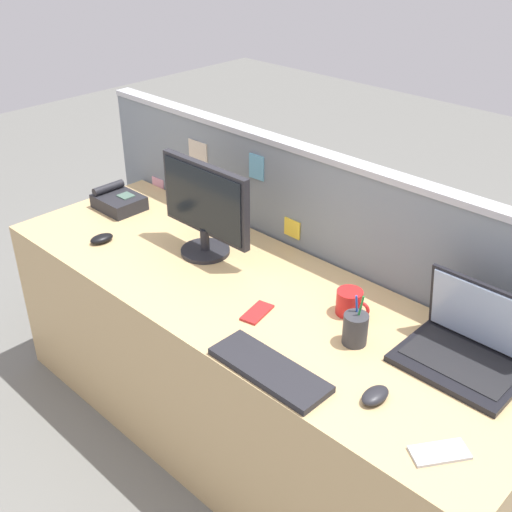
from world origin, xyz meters
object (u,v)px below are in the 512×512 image
(desktop_monitor, at_px, (205,206))
(cell_phone_red_case, at_px, (257,313))
(laptop, at_px, (469,345))
(computer_mouse_right_hand, at_px, (102,239))
(keyboard_main, at_px, (269,370))
(coffee_mug, at_px, (350,302))
(cell_phone_silver_slab, at_px, (440,453))
(computer_mouse_left_hand, at_px, (375,395))
(desk_phone, at_px, (118,201))
(pen_cup, at_px, (355,329))

(desktop_monitor, xyz_separation_m, cell_phone_red_case, (0.45, -0.17, -0.20))
(laptop, height_order, computer_mouse_right_hand, laptop)
(keyboard_main, height_order, coffee_mug, coffee_mug)
(computer_mouse_right_hand, xyz_separation_m, cell_phone_silver_slab, (1.60, -0.05, -0.01))
(computer_mouse_left_hand, bearing_deg, desk_phone, 173.68)
(desktop_monitor, height_order, computer_mouse_left_hand, desktop_monitor)
(keyboard_main, bearing_deg, computer_mouse_right_hand, 173.90)
(computer_mouse_right_hand, bearing_deg, cell_phone_red_case, 10.90)
(desk_phone, relative_size, computer_mouse_right_hand, 2.15)
(desktop_monitor, height_order, laptop, desktop_monitor)
(computer_mouse_right_hand, height_order, pen_cup, pen_cup)
(desktop_monitor, distance_m, computer_mouse_right_hand, 0.49)
(keyboard_main, distance_m, computer_mouse_left_hand, 0.32)
(cell_phone_red_case, relative_size, coffee_mug, 1.01)
(desktop_monitor, distance_m, computer_mouse_left_hand, 1.03)
(desktop_monitor, bearing_deg, computer_mouse_left_hand, -14.02)
(desk_phone, height_order, cell_phone_silver_slab, desk_phone)
(desktop_monitor, distance_m, pen_cup, 0.80)
(desk_phone, xyz_separation_m, keyboard_main, (1.28, -0.36, -0.02))
(desk_phone, relative_size, keyboard_main, 0.54)
(cell_phone_silver_slab, bearing_deg, laptop, 143.80)
(cell_phone_red_case, bearing_deg, desktop_monitor, 146.75)
(laptop, bearing_deg, cell_phone_red_case, -157.21)
(pen_cup, height_order, cell_phone_silver_slab, pen_cup)
(computer_mouse_left_hand, bearing_deg, desktop_monitor, 168.37)
(coffee_mug, bearing_deg, keyboard_main, -87.83)
(keyboard_main, distance_m, pen_cup, 0.32)
(pen_cup, xyz_separation_m, coffee_mug, (-0.11, 0.12, -0.01))
(computer_mouse_left_hand, bearing_deg, cell_phone_silver_slab, -9.99)
(computer_mouse_left_hand, height_order, coffee_mug, coffee_mug)
(desktop_monitor, distance_m, coffee_mug, 0.69)
(computer_mouse_right_hand, distance_m, cell_phone_silver_slab, 1.60)
(cell_phone_red_case, bearing_deg, desk_phone, 158.62)
(computer_mouse_left_hand, height_order, cell_phone_red_case, computer_mouse_left_hand)
(laptop, height_order, pen_cup, laptop)
(desk_phone, bearing_deg, computer_mouse_left_hand, -8.71)
(laptop, relative_size, cell_phone_silver_slab, 2.42)
(desktop_monitor, distance_m, keyboard_main, 0.80)
(keyboard_main, height_order, computer_mouse_right_hand, computer_mouse_right_hand)
(coffee_mug, bearing_deg, computer_mouse_left_hand, -43.47)
(computer_mouse_left_hand, distance_m, cell_phone_red_case, 0.54)
(desk_phone, xyz_separation_m, computer_mouse_right_hand, (0.22, -0.24, -0.02))
(desk_phone, distance_m, cell_phone_silver_slab, 1.84)
(laptop, height_order, coffee_mug, laptop)
(computer_mouse_right_hand, bearing_deg, desk_phone, 138.04)
(computer_mouse_right_hand, distance_m, coffee_mug, 1.09)
(keyboard_main, xyz_separation_m, computer_mouse_left_hand, (0.30, 0.12, 0.01))
(keyboard_main, xyz_separation_m, computer_mouse_right_hand, (-1.06, 0.12, 0.01))
(laptop, bearing_deg, cell_phone_silver_slab, -70.96)
(desktop_monitor, relative_size, keyboard_main, 1.14)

